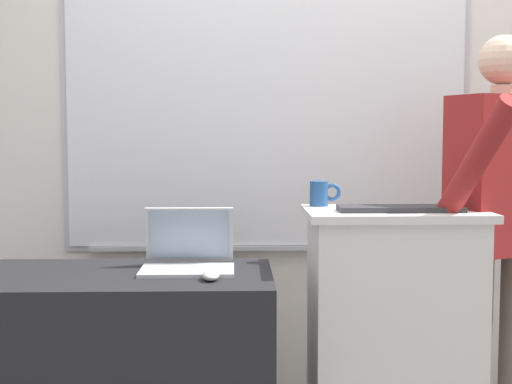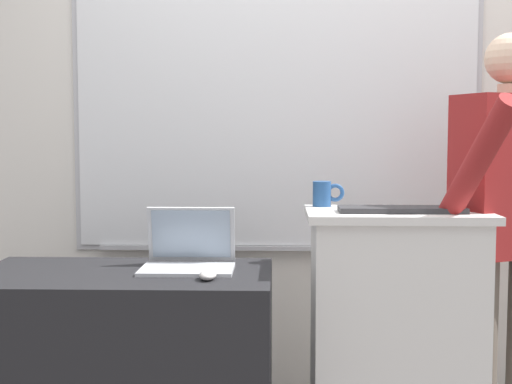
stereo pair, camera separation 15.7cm
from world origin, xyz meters
name	(u,v)px [view 2 (the right image)]	position (x,y,z in m)	size (l,w,h in m)	color
back_wall	(310,95)	(-0.01, 1.13, 1.46)	(6.40, 0.17, 2.93)	silver
lectern_podium	(395,341)	(0.29, 0.37, 0.50)	(0.67, 0.43, 1.00)	silver
side_desk	(125,374)	(-0.73, 0.29, 0.39)	(1.09, 0.61, 0.77)	black
person_presenter	(506,221)	(0.71, 0.44, 0.95)	(0.57, 0.66, 1.66)	brown
laptop	(189,252)	(-0.49, 0.37, 0.84)	(0.34, 0.28, 0.23)	#B7BABF
wireless_keyboard	(401,209)	(0.29, 0.32, 1.01)	(0.46, 0.14, 0.02)	#2D2D30
computer_mouse_by_laptop	(208,275)	(-0.40, 0.16, 0.79)	(0.06, 0.10, 0.03)	silver
coffee_mug	(324,194)	(0.02, 0.52, 1.05)	(0.12, 0.07, 0.10)	#234C84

